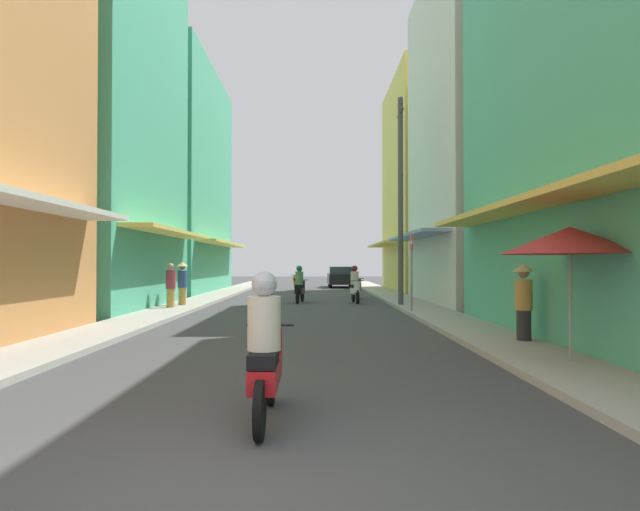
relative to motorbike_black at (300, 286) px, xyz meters
name	(u,v)px	position (x,y,z in m)	size (l,w,h in m)	color
ground_plane	(301,305)	(0.07, -1.40, -0.70)	(94.88, 94.88, 0.00)	#424244
sidewalk_left	(191,304)	(-4.30, -1.40, -0.64)	(1.61, 51.13, 0.12)	#ADA89E
sidewalk_right	(410,304)	(4.43, -1.40, -0.64)	(1.61, 51.13, 0.12)	#ADA89E
building_left_mid	(77,126)	(-8.10, -3.10, 6.00)	(7.05, 8.87, 13.43)	#4CB28C
building_left_far	(163,182)	(-8.10, 8.02, 5.66)	(7.05, 11.79, 12.74)	#4CB28C
building_right_mid	(500,136)	(8.23, -0.86, 6.20)	(7.05, 8.86, 13.82)	silver
building_right_far	(442,186)	(8.23, 9.05, 5.59)	(7.05, 9.26, 12.61)	#EFD159
motorbike_black	(300,286)	(0.00, 0.00, 0.00)	(0.55, 1.80, 1.58)	black
motorbike_blue	(266,288)	(-1.69, 2.80, -0.20)	(0.77, 1.73, 0.96)	black
motorbike_maroon	(358,288)	(2.68, 2.50, -0.20)	(0.55, 1.81, 0.96)	black
motorbike_orange	(296,283)	(-0.55, 9.91, -0.20)	(0.55, 1.81, 0.96)	black
motorbike_white	(355,286)	(2.34, -0.15, 0.00)	(0.55, 1.81, 1.58)	black
motorbike_red	(266,354)	(0.14, -16.93, 0.00)	(0.55, 1.81, 1.58)	black
parked_car	(341,277)	(2.43, 14.60, 0.04)	(1.81, 4.12, 1.45)	black
pedestrian_crossing	(524,300)	(4.84, -11.91, 0.23)	(0.44, 0.44, 1.66)	#262628
pedestrian_foreground	(171,287)	(-4.44, -3.80, 0.13)	(0.34, 0.34, 1.68)	#BF8C3F
pedestrian_midway	(182,282)	(-4.31, -2.67, 0.26)	(0.44, 0.44, 1.72)	#BF8C3F
vendor_umbrella	(570,240)	(4.82, -13.91, 1.33)	(2.22, 2.22, 2.26)	#99999E
utility_pole	(401,200)	(3.88, -2.56, 3.35)	(0.20, 1.20, 7.95)	#4C4C4F
street_sign_no_entry	(411,262)	(3.78, -5.35, 1.01)	(0.07, 0.60, 2.65)	gray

